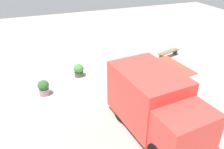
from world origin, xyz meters
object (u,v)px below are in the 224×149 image
Objects in this scene: planter_flowering_far at (44,88)px; plaza_bench at (169,53)px; food_truck at (155,105)px; person_customer at (142,61)px.

planter_flowering_far reaches higher than plaza_bench.
person_customer is (-5.87, 2.48, -0.88)m from food_truck.
plaza_bench is at bearing 142.16° from food_truck.
planter_flowering_far is 0.45× the size of plaza_bench.
person_customer is 6.80m from planter_flowering_far.
plaza_bench is at bearing 102.96° from person_customer.
plaza_bench is (-1.92, 9.19, -0.10)m from planter_flowering_far.
planter_flowering_far is at bearing -78.67° from person_customer.
food_truck is at bearing -22.94° from person_customer.
plaza_bench is at bearing 101.78° from planter_flowering_far.
food_truck is at bearing 42.71° from planter_flowering_far.
person_customer is at bearing -77.04° from plaza_bench.
food_truck reaches higher than planter_flowering_far.
food_truck reaches higher than plaza_bench.
person_customer is 2.59m from plaza_bench.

